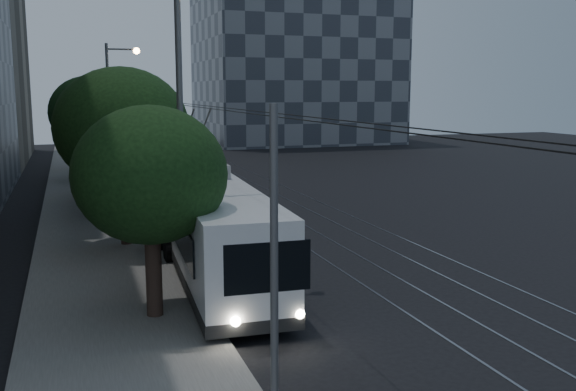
# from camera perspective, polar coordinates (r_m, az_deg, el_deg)

# --- Properties ---
(ground) EXTENTS (120.00, 120.00, 0.00)m
(ground) POSITION_cam_1_polar(r_m,az_deg,el_deg) (22.63, 3.94, -6.63)
(ground) COLOR black
(ground) RESTS_ON ground
(sidewalk) EXTENTS (5.00, 90.00, 0.15)m
(sidewalk) POSITION_cam_1_polar(r_m,az_deg,el_deg) (40.52, -17.26, 0.18)
(sidewalk) COLOR #65635E
(sidewalk) RESTS_ON ground
(tram_rails) EXTENTS (4.52, 90.00, 0.02)m
(tram_rails) POSITION_cam_1_polar(r_m,az_deg,el_deg) (41.98, -3.50, 0.80)
(tram_rails) COLOR gray
(tram_rails) RESTS_ON ground
(overhead_wires) EXTENTS (2.23, 90.00, 6.00)m
(overhead_wires) POSITION_cam_1_polar(r_m,az_deg,el_deg) (40.29, -13.90, 5.14)
(overhead_wires) COLOR black
(overhead_wires) RESTS_ON ground
(building_distant_right) EXTENTS (22.00, 18.00, 24.00)m
(building_distant_right) POSITION_cam_1_polar(r_m,az_deg,el_deg) (79.79, 0.57, 13.46)
(building_distant_right) COLOR #343942
(building_distant_right) RESTS_ON ground
(trolleybus) EXTENTS (3.11, 12.05, 5.63)m
(trolleybus) POSITION_cam_1_polar(r_m,az_deg,el_deg) (21.26, -6.54, -3.13)
(trolleybus) COLOR silver
(trolleybus) RESTS_ON ground
(pickup_silver) EXTENTS (4.85, 6.69, 1.69)m
(pickup_silver) POSITION_cam_1_polar(r_m,az_deg,el_deg) (34.12, -11.60, 0.07)
(pickup_silver) COLOR #A1A3A8
(pickup_silver) RESTS_ON ground
(car_white_a) EXTENTS (2.11, 4.01, 1.30)m
(car_white_a) POSITION_cam_1_polar(r_m,az_deg,el_deg) (39.86, -10.35, 1.14)
(car_white_a) COLOR white
(car_white_a) RESTS_ON ground
(car_white_b) EXTENTS (2.80, 5.27, 1.45)m
(car_white_b) POSITION_cam_1_polar(r_m,az_deg,el_deg) (44.59, -13.25, 2.00)
(car_white_b) COLOR #BCBCC0
(car_white_b) RESTS_ON ground
(car_white_c) EXTENTS (2.87, 4.87, 1.52)m
(car_white_c) POSITION_cam_1_polar(r_m,az_deg,el_deg) (47.06, -11.89, 2.46)
(car_white_c) COLOR silver
(car_white_c) RESTS_ON ground
(car_white_d) EXTENTS (2.45, 4.76, 1.55)m
(car_white_d) POSITION_cam_1_polar(r_m,az_deg,el_deg) (54.18, -12.78, 3.32)
(car_white_d) COLOR silver
(car_white_d) RESTS_ON ground
(tree_0) EXTENTS (4.09, 4.09, 5.85)m
(tree_0) POSITION_cam_1_polar(r_m,az_deg,el_deg) (17.30, -12.14, 1.74)
(tree_0) COLOR black
(tree_0) RESTS_ON ground
(tree_1) EXTENTS (5.22, 5.22, 7.14)m
(tree_1) POSITION_cam_1_polar(r_m,az_deg,el_deg) (25.92, -14.53, 5.84)
(tree_1) COLOR black
(tree_1) RESTS_ON ground
(tree_2) EXTENTS (4.85, 4.85, 6.59)m
(tree_2) POSITION_cam_1_polar(r_m,az_deg,el_deg) (32.14, -15.39, 5.74)
(tree_2) COLOR black
(tree_2) RESTS_ON ground
(tree_3) EXTENTS (5.45, 5.45, 7.19)m
(tree_3) POSITION_cam_1_polar(r_m,az_deg,el_deg) (37.85, -15.97, 6.70)
(tree_3) COLOR black
(tree_3) RESTS_ON ground
(tree_4) EXTENTS (5.51, 5.51, 7.22)m
(tree_4) POSITION_cam_1_polar(r_m,az_deg,el_deg) (45.99, -17.16, 7.06)
(tree_4) COLOR black
(tree_4) RESTS_ON ground
(tree_5) EXTENTS (3.91, 3.91, 5.88)m
(tree_5) POSITION_cam_1_polar(r_m,az_deg,el_deg) (52.66, -16.82, 6.61)
(tree_5) COLOR black
(tree_5) RESTS_ON ground
(streetlamp_near) EXTENTS (2.46, 0.44, 10.17)m
(streetlamp_near) POSITION_cam_1_polar(r_m,az_deg,el_deg) (20.23, -8.44, 8.96)
(streetlamp_near) COLOR #5E5F61
(streetlamp_near) RESTS_ON ground
(streetlamp_far) EXTENTS (2.28, 0.44, 9.33)m
(streetlamp_far) POSITION_cam_1_polar(r_m,az_deg,el_deg) (45.39, -15.14, 8.29)
(streetlamp_far) COLOR #5E5F61
(streetlamp_far) RESTS_ON ground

